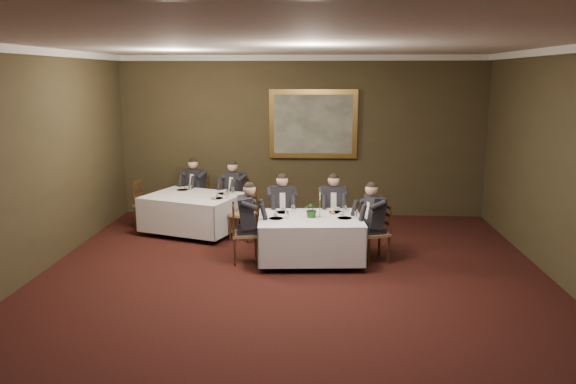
# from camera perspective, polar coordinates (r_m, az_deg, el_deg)

# --- Properties ---
(ground) EXTENTS (10.00, 10.00, 0.00)m
(ground) POSITION_cam_1_polar(r_m,az_deg,el_deg) (7.94, 0.11, -11.05)
(ground) COLOR black
(ground) RESTS_ON ground
(ceiling) EXTENTS (8.00, 10.00, 0.10)m
(ceiling) POSITION_cam_1_polar(r_m,az_deg,el_deg) (7.32, 0.12, 15.07)
(ceiling) COLOR silver
(ceiling) RESTS_ON back_wall
(back_wall) EXTENTS (8.00, 0.10, 3.50)m
(back_wall) POSITION_cam_1_polar(r_m,az_deg,el_deg) (12.38, 1.36, 5.63)
(back_wall) COLOR #38301C
(back_wall) RESTS_ON ground
(front_wall) EXTENTS (8.00, 0.10, 3.50)m
(front_wall) POSITION_cam_1_polar(r_m,az_deg,el_deg) (2.69, -5.92, -18.00)
(front_wall) COLOR #38301C
(front_wall) RESTS_ON ground
(crown_molding) EXTENTS (8.00, 10.00, 0.12)m
(crown_molding) POSITION_cam_1_polar(r_m,az_deg,el_deg) (7.32, 0.12, 14.60)
(crown_molding) COLOR white
(crown_molding) RESTS_ON back_wall
(table_main) EXTENTS (1.83, 1.45, 0.67)m
(table_main) POSITION_cam_1_polar(r_m,az_deg,el_deg) (9.41, 2.26, -4.45)
(table_main) COLOR black
(table_main) RESTS_ON ground
(table_second) EXTENTS (2.12, 1.86, 0.67)m
(table_second) POSITION_cam_1_polar(r_m,az_deg,el_deg) (11.26, -9.61, -1.88)
(table_second) COLOR black
(table_second) RESTS_ON ground
(chair_main_backleft) EXTENTS (0.50, 0.49, 1.00)m
(chair_main_backleft) POSITION_cam_1_polar(r_m,az_deg,el_deg) (10.30, -0.63, -3.96)
(chair_main_backleft) COLOR olive
(chair_main_backleft) RESTS_ON ground
(diner_main_backleft) EXTENTS (0.47, 0.54, 1.35)m
(diner_main_backleft) POSITION_cam_1_polar(r_m,az_deg,el_deg) (10.23, -0.63, -2.75)
(diner_main_backleft) COLOR black
(diner_main_backleft) RESTS_ON chair_main_backleft
(chair_main_backright) EXTENTS (0.46, 0.44, 1.00)m
(chair_main_backright) POSITION_cam_1_polar(r_m,az_deg,el_deg) (10.35, 4.53, -3.92)
(chair_main_backright) COLOR olive
(chair_main_backright) RESTS_ON ground
(diner_main_backright) EXTENTS (0.44, 0.50, 1.35)m
(diner_main_backright) POSITION_cam_1_polar(r_m,az_deg,el_deg) (10.28, 4.56, -2.71)
(diner_main_backright) COLOR black
(diner_main_backright) RESTS_ON chair_main_backright
(chair_main_endleft) EXTENTS (0.48, 0.50, 1.00)m
(chair_main_endleft) POSITION_cam_1_polar(r_m,az_deg,el_deg) (9.46, -4.42, -5.44)
(chair_main_endleft) COLOR olive
(chair_main_endleft) RESTS_ON ground
(diner_main_endleft) EXTENTS (0.54, 0.47, 1.35)m
(diner_main_endleft) POSITION_cam_1_polar(r_m,az_deg,el_deg) (9.39, -4.37, -4.11)
(diner_main_endleft) COLOR black
(diner_main_endleft) RESTS_ON chair_main_endleft
(chair_main_endright) EXTENTS (0.54, 0.55, 1.00)m
(chair_main_endright) POSITION_cam_1_polar(r_m,az_deg,el_deg) (9.59, 8.82, -5.30)
(chair_main_endright) COLOR olive
(chair_main_endright) RESTS_ON ground
(diner_main_endright) EXTENTS (0.58, 0.53, 1.35)m
(diner_main_endright) POSITION_cam_1_polar(r_m,az_deg,el_deg) (9.52, 8.80, -4.00)
(diner_main_endright) COLOR black
(diner_main_endright) RESTS_ON chair_main_endright
(chair_sec_backleft) EXTENTS (0.59, 0.58, 1.00)m
(chair_sec_backleft) POSITION_cam_1_polar(r_m,az_deg,el_deg) (12.29, -9.18, -1.51)
(chair_sec_backleft) COLOR olive
(chair_sec_backleft) RESTS_ON ground
(diner_sec_backleft) EXTENTS (0.59, 0.62, 1.35)m
(diner_sec_backleft) POSITION_cam_1_polar(r_m,az_deg,el_deg) (12.23, -9.26, -0.48)
(diner_sec_backleft) COLOR black
(diner_sec_backleft) RESTS_ON chair_sec_backleft
(chair_sec_backright) EXTENTS (0.60, 0.59, 1.00)m
(chair_sec_backright) POSITION_cam_1_polar(r_m,az_deg,el_deg) (11.82, -5.27, -1.93)
(chair_sec_backright) COLOR olive
(chair_sec_backright) RESTS_ON ground
(diner_sec_backright) EXTENTS (0.59, 0.62, 1.35)m
(diner_sec_backright) POSITION_cam_1_polar(r_m,az_deg,el_deg) (11.76, -5.33, -0.86)
(diner_sec_backright) COLOR black
(diner_sec_backright) RESTS_ON chair_sec_backright
(chair_sec_endright) EXTENTS (0.55, 0.56, 1.00)m
(chair_sec_endright) POSITION_cam_1_polar(r_m,az_deg,el_deg) (10.75, -4.52, -3.31)
(chair_sec_endright) COLOR olive
(chair_sec_endright) RESTS_ON ground
(chair_sec_endleft) EXTENTS (0.47, 0.49, 1.00)m
(chair_sec_endleft) POSITION_cam_1_polar(r_m,az_deg,el_deg) (11.92, -14.14, -2.13)
(chair_sec_endleft) COLOR olive
(chair_sec_endleft) RESTS_ON ground
(centerpiece) EXTENTS (0.31, 0.29, 0.29)m
(centerpiece) POSITION_cam_1_polar(r_m,az_deg,el_deg) (9.30, 2.46, -1.70)
(centerpiece) COLOR #2D5926
(centerpiece) RESTS_ON table_main
(candlestick) EXTENTS (0.06, 0.06, 0.42)m
(candlestick) POSITION_cam_1_polar(r_m,az_deg,el_deg) (9.36, 3.26, -1.59)
(candlestick) COLOR gold
(candlestick) RESTS_ON table_main
(place_setting_table_main) EXTENTS (0.33, 0.31, 0.14)m
(place_setting_table_main) POSITION_cam_1_polar(r_m,az_deg,el_deg) (9.68, -0.29, -1.86)
(place_setting_table_main) COLOR white
(place_setting_table_main) RESTS_ON table_main
(place_setting_table_second) EXTENTS (0.33, 0.32, 0.14)m
(place_setting_table_second) POSITION_cam_1_polar(r_m,az_deg,el_deg) (11.76, -10.38, 0.40)
(place_setting_table_second) COLOR white
(place_setting_table_second) RESTS_ON table_second
(painting) EXTENTS (1.91, 0.09, 1.49)m
(painting) POSITION_cam_1_polar(r_m,az_deg,el_deg) (12.28, 2.58, 6.91)
(painting) COLOR gold
(painting) RESTS_ON back_wall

